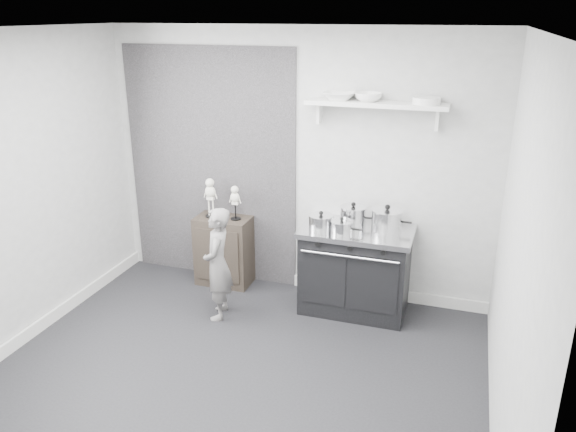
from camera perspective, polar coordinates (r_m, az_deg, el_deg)
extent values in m
plane|color=black|center=(4.76, -5.98, -16.30)|extent=(4.00, 4.00, 0.00)
cube|color=#A7A7A4|center=(5.71, 0.82, 5.23)|extent=(4.00, 0.02, 2.70)
cube|color=#A7A7A4|center=(2.76, -22.71, -13.75)|extent=(4.00, 0.02, 2.70)
cube|color=#A7A7A4|center=(5.23, -27.04, 1.59)|extent=(0.02, 3.60, 2.70)
cube|color=#A7A7A4|center=(3.78, 22.19, -4.24)|extent=(0.02, 3.60, 2.70)
cube|color=silver|center=(3.84, -7.50, 18.23)|extent=(4.00, 3.60, 0.02)
cube|color=black|center=(6.06, -7.85, 4.95)|extent=(1.90, 0.02, 2.50)
cube|color=silver|center=(5.96, 10.00, -7.75)|extent=(2.00, 0.03, 0.12)
cube|color=silver|center=(5.72, -24.84, -10.77)|extent=(0.03, 3.60, 0.12)
cube|color=white|center=(5.27, 8.93, 11.19)|extent=(1.30, 0.26, 0.04)
cube|color=white|center=(5.47, 3.21, 10.44)|extent=(0.03, 0.12, 0.20)
cube|color=white|center=(5.30, 14.93, 9.49)|extent=(0.03, 0.12, 0.20)
cube|color=black|center=(5.58, 6.84, -5.64)|extent=(1.01, 0.61, 0.81)
cube|color=silver|center=(5.41, 7.03, -1.53)|extent=(1.07, 0.65, 0.05)
cube|color=black|center=(5.35, 3.63, -6.46)|extent=(0.42, 0.02, 0.53)
cube|color=black|center=(5.27, 8.79, -7.13)|extent=(0.42, 0.02, 0.53)
cylinder|color=silver|center=(5.16, 6.23, -4.14)|extent=(0.91, 0.02, 0.02)
cylinder|color=black|center=(5.20, 3.03, -2.86)|extent=(0.04, 0.03, 0.04)
cylinder|color=black|center=(5.14, 6.30, -3.25)|extent=(0.04, 0.03, 0.04)
cylinder|color=black|center=(5.09, 9.64, -3.64)|extent=(0.04, 0.03, 0.04)
cube|color=black|center=(6.12, -6.51, -3.51)|extent=(0.58, 0.34, 0.76)
imported|color=slate|center=(5.39, -7.15, -4.84)|extent=(0.36, 0.46, 1.11)
cylinder|color=silver|center=(5.35, 3.36, -0.68)|extent=(0.23, 0.23, 0.12)
cylinder|color=silver|center=(5.32, 3.37, 0.02)|extent=(0.24, 0.24, 0.01)
sphere|color=black|center=(5.31, 3.38, 0.31)|extent=(0.04, 0.04, 0.04)
cylinder|color=black|center=(5.31, 4.97, -0.86)|extent=(0.10, 0.02, 0.02)
cylinder|color=silver|center=(5.47, 6.62, -0.03)|extent=(0.25, 0.25, 0.17)
cylinder|color=silver|center=(5.44, 6.65, 0.88)|extent=(0.26, 0.26, 0.02)
sphere|color=black|center=(5.43, 6.67, 1.18)|extent=(0.05, 0.05, 0.05)
cylinder|color=black|center=(5.44, 8.32, -0.22)|extent=(0.10, 0.02, 0.02)
cylinder|color=silver|center=(5.40, 10.00, -0.42)|extent=(0.29, 0.29, 0.18)
cylinder|color=silver|center=(5.37, 10.06, 0.55)|extent=(0.30, 0.30, 0.02)
sphere|color=black|center=(5.36, 10.08, 0.89)|extent=(0.05, 0.05, 0.05)
cylinder|color=black|center=(5.38, 11.94, -0.63)|extent=(0.10, 0.02, 0.02)
cylinder|color=silver|center=(5.26, 5.47, -1.20)|extent=(0.20, 0.20, 0.11)
cylinder|color=silver|center=(5.23, 5.49, -0.57)|extent=(0.21, 0.21, 0.01)
sphere|color=black|center=(5.22, 5.50, -0.30)|extent=(0.04, 0.04, 0.04)
cylinder|color=black|center=(5.23, 6.98, -1.37)|extent=(0.10, 0.02, 0.02)
imported|color=white|center=(5.32, 5.24, 12.05)|extent=(0.30, 0.30, 0.07)
imported|color=white|center=(5.27, 8.15, 11.88)|extent=(0.25, 0.25, 0.08)
cylinder|color=white|center=(5.21, 13.89, 11.31)|extent=(0.25, 0.25, 0.06)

